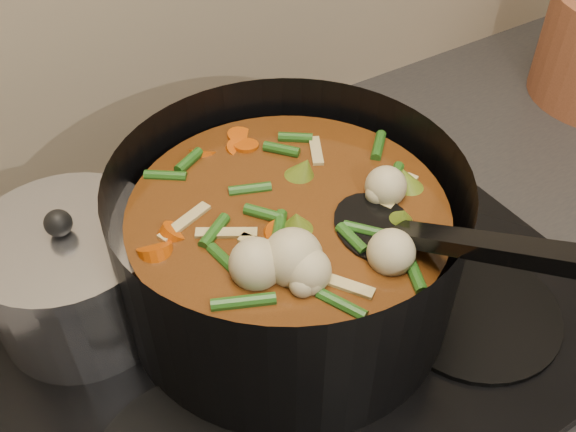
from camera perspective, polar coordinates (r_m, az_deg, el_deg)
stovetop at (r=0.70m, az=-1.05°, el=-7.36°), size 0.62×0.54×0.03m
stockpot at (r=0.63m, az=0.07°, el=-2.66°), size 0.35×0.45×0.25m
saucepan at (r=0.66m, az=-18.32°, el=-5.08°), size 0.18×0.18×0.14m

